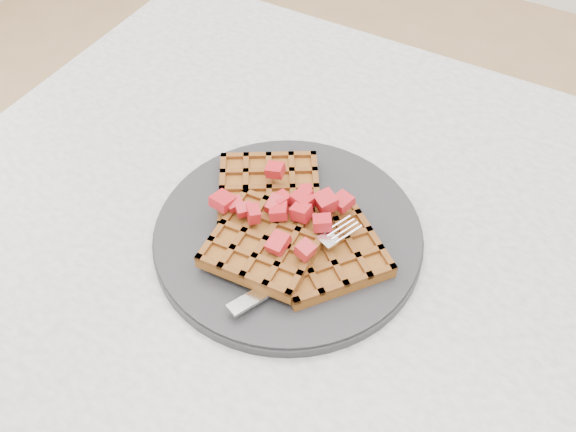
% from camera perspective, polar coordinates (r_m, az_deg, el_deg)
% --- Properties ---
extents(table, '(1.20, 0.80, 0.75)m').
position_cam_1_polar(table, '(0.82, 9.98, -9.57)').
color(table, silver).
rests_on(table, ground).
extents(plate, '(0.31, 0.31, 0.02)m').
position_cam_1_polar(plate, '(0.73, 0.00, -1.65)').
color(plate, black).
rests_on(plate, table).
extents(waffles, '(0.26, 0.21, 0.03)m').
position_cam_1_polar(waffles, '(0.71, -0.14, -0.88)').
color(waffles, brown).
rests_on(waffles, plate).
extents(strawberry_pile, '(0.15, 0.15, 0.02)m').
position_cam_1_polar(strawberry_pile, '(0.70, 0.00, 0.76)').
color(strawberry_pile, maroon).
rests_on(strawberry_pile, waffles).
extents(fork, '(0.09, 0.18, 0.02)m').
position_cam_1_polar(fork, '(0.68, 1.49, -4.41)').
color(fork, silver).
rests_on(fork, plate).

